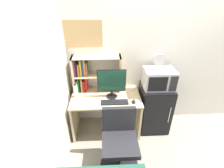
# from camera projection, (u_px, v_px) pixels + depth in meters

# --- Properties ---
(wall_back) EXTENTS (6.40, 0.04, 2.60)m
(wall_back) POSITION_uv_depth(u_px,v_px,m) (187.00, 54.00, 2.76)
(wall_back) COLOR silver
(wall_back) RESTS_ON ground_plane
(wall_left) EXTENTS (0.04, 4.40, 2.60)m
(wall_left) POSITION_uv_depth(u_px,v_px,m) (25.00, 130.00, 1.26)
(wall_left) COLOR silver
(wall_left) RESTS_ON ground_plane
(desk) EXTENTS (1.13, 0.65, 0.73)m
(desk) POSITION_uv_depth(u_px,v_px,m) (106.00, 108.00, 2.80)
(desk) COLOR beige
(desk) RESTS_ON ground_plane
(hutch_bookshelf) EXTENTS (0.79, 0.23, 0.61)m
(hutch_bookshelf) POSITION_uv_depth(u_px,v_px,m) (89.00, 73.00, 2.70)
(hutch_bookshelf) COLOR beige
(hutch_bookshelf) RESTS_ON desk
(monitor) EXTENTS (0.44, 0.18, 0.48)m
(monitor) POSITION_uv_depth(u_px,v_px,m) (112.00, 82.00, 2.55)
(monitor) COLOR black
(monitor) RESTS_ON desk
(keyboard) EXTENTS (0.42, 0.13, 0.02)m
(keyboard) POSITION_uv_depth(u_px,v_px,m) (115.00, 102.00, 2.52)
(keyboard) COLOR black
(keyboard) RESTS_ON desk
(computer_mouse) EXTENTS (0.06, 0.10, 0.03)m
(computer_mouse) POSITION_uv_depth(u_px,v_px,m) (134.00, 102.00, 2.53)
(computer_mouse) COLOR black
(computer_mouse) RESTS_ON desk
(water_bottle) EXTENTS (0.07, 0.07, 0.24)m
(water_bottle) POSITION_uv_depth(u_px,v_px,m) (76.00, 91.00, 2.62)
(water_bottle) COLOR silver
(water_bottle) RESTS_ON desk
(mini_fridge) EXTENTS (0.50, 0.51, 0.85)m
(mini_fridge) POSITION_uv_depth(u_px,v_px,m) (154.00, 108.00, 2.90)
(mini_fridge) COLOR black
(mini_fridge) RESTS_ON ground_plane
(microwave) EXTENTS (0.48, 0.36, 0.31)m
(microwave) POSITION_uv_depth(u_px,v_px,m) (159.00, 79.00, 2.62)
(microwave) COLOR #ADADB2
(microwave) RESTS_ON mini_fridge
(desk_fan) EXTENTS (0.18, 0.11, 0.26)m
(desk_fan) POSITION_uv_depth(u_px,v_px,m) (159.00, 61.00, 2.46)
(desk_fan) COLOR silver
(desk_fan) RESTS_ON microwave
(desk_chair) EXTENTS (0.55, 0.55, 0.90)m
(desk_chair) POSITION_uv_depth(u_px,v_px,m) (119.00, 144.00, 2.26)
(desk_chair) COLOR black
(desk_chair) RESTS_ON ground_plane
(wall_corkboard) EXTENTS (0.64, 0.02, 0.40)m
(wall_corkboard) POSITION_uv_depth(u_px,v_px,m) (81.00, 34.00, 2.47)
(wall_corkboard) COLOR tan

